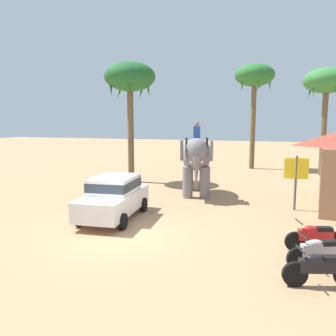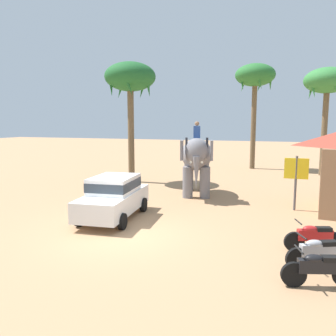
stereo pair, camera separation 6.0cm
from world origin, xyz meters
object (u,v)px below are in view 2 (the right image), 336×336
at_px(signboard_yellow, 296,172).
at_px(palm_tree_left_of_road, 327,83).
at_px(palm_tree_behind_elephant, 255,78).
at_px(car_sedan_foreground, 114,195).
at_px(motorcycle_second_in_row, 319,252).
at_px(palm_tree_near_hut, 130,80).
at_px(motorcycle_nearest_camera, 320,268).
at_px(elephant_with_mahout, 197,158).
at_px(motorcycle_mid_row, 315,237).

bearing_deg(signboard_yellow, palm_tree_left_of_road, 79.17).
bearing_deg(signboard_yellow, palm_tree_behind_elephant, 102.92).
bearing_deg(signboard_yellow, car_sedan_foreground, -151.84).
bearing_deg(motorcycle_second_in_row, palm_tree_near_hut, 134.98).
bearing_deg(motorcycle_nearest_camera, car_sedan_foreground, 154.18).
distance_m(elephant_with_mahout, palm_tree_near_hut, 7.16).
relative_size(car_sedan_foreground, motorcycle_nearest_camera, 2.43).
height_order(elephant_with_mahout, palm_tree_left_of_road, palm_tree_left_of_road).
height_order(motorcycle_second_in_row, palm_tree_behind_elephant, palm_tree_behind_elephant).
bearing_deg(signboard_yellow, motorcycle_second_in_row, -85.86).
bearing_deg(palm_tree_near_hut, elephant_with_mahout, -27.04).
xyz_separation_m(elephant_with_mahout, palm_tree_near_hut, (-4.98, 2.54, 4.47)).
relative_size(elephant_with_mahout, motorcycle_second_in_row, 2.38).
distance_m(elephant_with_mahout, motorcycle_mid_row, 8.52).
bearing_deg(car_sedan_foreground, palm_tree_near_hut, 110.50).
xyz_separation_m(car_sedan_foreground, palm_tree_left_of_road, (9.04, 14.83, 5.63)).
bearing_deg(motorcycle_nearest_camera, motorcycle_mid_row, 88.42).
bearing_deg(palm_tree_near_hut, motorcycle_nearest_camera, -48.06).
height_order(palm_tree_behind_elephant, palm_tree_near_hut, palm_tree_behind_elephant).
distance_m(elephant_with_mahout, palm_tree_left_of_road, 12.67).
height_order(motorcycle_nearest_camera, palm_tree_behind_elephant, palm_tree_behind_elephant).
height_order(palm_tree_behind_elephant, signboard_yellow, palm_tree_behind_elephant).
xyz_separation_m(motorcycle_second_in_row, palm_tree_left_of_road, (1.68, 17.28, 6.09)).
distance_m(elephant_with_mahout, motorcycle_nearest_camera, 10.37).
bearing_deg(signboard_yellow, motorcycle_nearest_camera, -87.07).
relative_size(elephant_with_mahout, motorcycle_nearest_camera, 2.29).
bearing_deg(motorcycle_mid_row, palm_tree_left_of_road, 83.96).
distance_m(motorcycle_second_in_row, palm_tree_behind_elephant, 20.74).
bearing_deg(car_sedan_foreground, palm_tree_left_of_road, 58.63).
height_order(motorcycle_second_in_row, motorcycle_mid_row, same).
relative_size(motorcycle_second_in_row, signboard_yellow, 0.70).
bearing_deg(motorcycle_mid_row, elephant_with_mahout, 129.16).
height_order(motorcycle_nearest_camera, palm_tree_near_hut, palm_tree_near_hut).
relative_size(car_sedan_foreground, palm_tree_near_hut, 0.56).
bearing_deg(palm_tree_near_hut, motorcycle_mid_row, -41.35).
xyz_separation_m(palm_tree_near_hut, signboard_yellow, (9.84, -4.14, -4.78)).
xyz_separation_m(motorcycle_mid_row, palm_tree_left_of_road, (1.70, 16.03, 6.09)).
bearing_deg(motorcycle_second_in_row, palm_tree_left_of_road, 84.43).
height_order(motorcycle_nearest_camera, motorcycle_mid_row, same).
height_order(palm_tree_near_hut, signboard_yellow, palm_tree_near_hut).
distance_m(car_sedan_foreground, motorcycle_second_in_row, 7.77).
bearing_deg(car_sedan_foreground, signboard_yellow, 28.16).
bearing_deg(car_sedan_foreground, motorcycle_nearest_camera, -25.82).
distance_m(motorcycle_mid_row, palm_tree_behind_elephant, 19.58).
bearing_deg(palm_tree_behind_elephant, car_sedan_foreground, -103.08).
xyz_separation_m(elephant_with_mahout, motorcycle_nearest_camera, (5.23, -8.82, -1.53)).
relative_size(elephant_with_mahout, palm_tree_near_hut, 0.53).
height_order(motorcycle_nearest_camera, signboard_yellow, signboard_yellow).
relative_size(motorcycle_nearest_camera, signboard_yellow, 0.73).
bearing_deg(palm_tree_behind_elephant, motorcycle_nearest_camera, -80.57).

